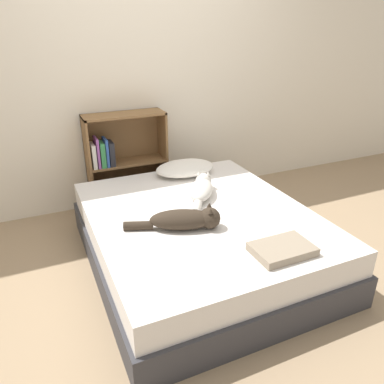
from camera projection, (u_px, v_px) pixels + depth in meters
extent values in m
plane|color=#997F60|center=(199.00, 260.00, 2.83)|extent=(8.00, 8.00, 0.00)
cube|color=silver|center=(140.00, 69.00, 3.38)|extent=(8.00, 0.06, 2.50)
cube|color=#333338|center=(200.00, 247.00, 2.78)|extent=(1.54, 1.83, 0.22)
cube|color=silver|center=(200.00, 223.00, 2.70)|extent=(1.49, 1.77, 0.18)
ellipsoid|color=white|center=(185.00, 168.00, 3.30)|extent=(0.53, 0.35, 0.12)
ellipsoid|color=beige|center=(201.00, 190.00, 2.87)|extent=(0.35, 0.41, 0.12)
sphere|color=beige|center=(204.00, 181.00, 3.01)|extent=(0.13, 0.13, 0.13)
cone|color=beige|center=(199.00, 173.00, 2.99)|extent=(0.04, 0.04, 0.03)
cone|color=beige|center=(208.00, 173.00, 2.98)|extent=(0.04, 0.04, 0.03)
cylinder|color=beige|center=(197.00, 207.00, 2.66)|extent=(0.14, 0.17, 0.06)
ellipsoid|color=#33281E|center=(182.00, 220.00, 2.42)|extent=(0.45, 0.30, 0.13)
sphere|color=#33281E|center=(210.00, 218.00, 2.43)|extent=(0.14, 0.14, 0.14)
cone|color=#33281E|center=(209.00, 205.00, 2.43)|extent=(0.04, 0.04, 0.03)
cone|color=#33281E|center=(210.00, 211.00, 2.36)|extent=(0.04, 0.04, 0.03)
cylinder|color=#33281E|center=(138.00, 226.00, 2.42)|extent=(0.20, 0.12, 0.06)
cube|color=brown|center=(89.00, 167.00, 3.35)|extent=(0.02, 0.26, 0.90)
cube|color=brown|center=(163.00, 157.00, 3.62)|extent=(0.02, 0.26, 0.90)
cube|color=brown|center=(131.00, 204.00, 3.67)|extent=(0.73, 0.26, 0.02)
cube|color=brown|center=(124.00, 115.00, 3.30)|extent=(0.73, 0.26, 0.02)
cube|color=brown|center=(127.00, 162.00, 3.48)|extent=(0.69, 0.26, 0.02)
cube|color=brown|center=(124.00, 158.00, 3.58)|extent=(0.73, 0.02, 0.90)
cube|color=beige|center=(93.00, 156.00, 3.29)|extent=(0.03, 0.16, 0.22)
cube|color=#8C4C99|center=(97.00, 152.00, 3.29)|extent=(0.02, 0.16, 0.27)
cube|color=#337F47|center=(102.00, 154.00, 3.31)|extent=(0.04, 0.16, 0.22)
cube|color=#2D519E|center=(106.00, 152.00, 3.32)|extent=(0.02, 0.16, 0.25)
cube|color=#232328|center=(111.00, 153.00, 3.34)|extent=(0.04, 0.16, 0.22)
cube|color=gray|center=(282.00, 249.00, 2.18)|extent=(0.35, 0.24, 0.05)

